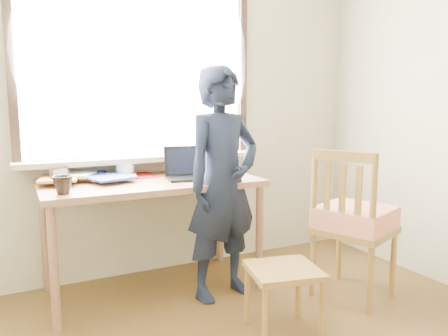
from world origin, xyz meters
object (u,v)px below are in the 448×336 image
desk (152,192)px  mug_dark (63,185)px  mug_white (125,170)px  work_chair (283,278)px  person (223,184)px  laptop (189,171)px  side_chair (354,220)px

desk → mug_dark: bearing=-159.9°
desk → mug_white: (-0.13, 0.22, 0.14)m
work_chair → mug_dark: bearing=147.3°
desk → mug_white: bearing=121.1°
mug_white → person: (0.55, -0.53, -0.06)m
work_chair → person: bearing=97.2°
laptop → side_chair: (0.94, -0.70, -0.31)m
mug_white → side_chair: (1.35, -0.95, -0.31)m
mug_dark → person: (1.03, -0.08, -0.06)m
desk → side_chair: 1.43m
mug_dark → person: size_ratio=0.07×
mug_dark → work_chair: size_ratio=0.25×
mug_dark → side_chair: 1.93m
desk → person: bearing=-36.6°
mug_dark → person: person is taller
desk → work_chair: (0.49, -0.94, -0.39)m
desk → person: size_ratio=0.94×
mug_white → side_chair: side_chair is taller
laptop → work_chair: laptop is taller
desk → mug_dark: 0.67m
mug_dark → laptop: bearing=12.3°
desk → person: 0.52m
desk → mug_dark: mug_dark is taller
side_chair → desk: bearing=149.1°
desk → mug_dark: (-0.62, -0.23, 0.14)m
laptop → side_chair: bearing=-36.5°
mug_white → person: size_ratio=0.08×
desk → mug_dark: size_ratio=12.90×
mug_dark → work_chair: 1.42m
laptop → mug_dark: 0.91m
work_chair → side_chair: (0.72, 0.21, 0.21)m
laptop → side_chair: size_ratio=0.35×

